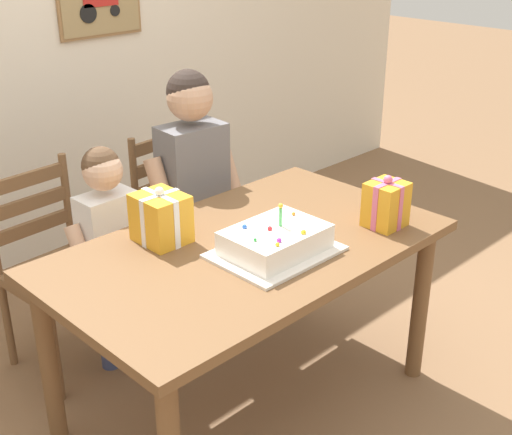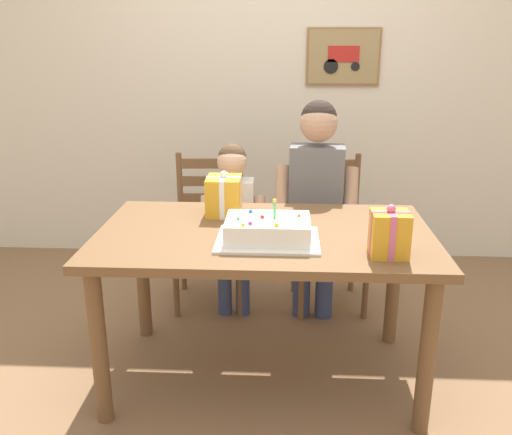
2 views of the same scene
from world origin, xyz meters
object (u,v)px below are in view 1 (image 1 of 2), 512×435
dining_table (247,267)px  chair_left (56,269)px  gift_box_red_large (161,218)px  chair_right (185,221)px  child_older (193,178)px  gift_box_beside_cake (386,204)px  child_younger (109,239)px  birthday_cake (275,242)px

dining_table → chair_left: chair_left is taller
gift_box_red_large → chair_right: gift_box_red_large is taller
chair_right → child_older: bearing=-116.2°
gift_box_beside_cake → child_older: (-0.24, 0.90, -0.07)m
gift_box_red_large → child_younger: 0.45m
dining_table → child_older: child_older is taller
gift_box_red_large → child_older: (0.48, 0.39, -0.07)m
chair_left → child_older: (0.64, -0.20, 0.31)m
gift_box_beside_cake → dining_table: bearing=152.6°
dining_table → gift_box_red_large: size_ratio=6.82×
chair_left → gift_box_red_large: bearing=-74.6°
gift_box_red_large → dining_table: bearing=-50.1°
chair_right → child_older: size_ratio=0.72×
birthday_cake → gift_box_beside_cake: (0.49, -0.14, 0.04)m
gift_box_beside_cake → chair_left: 1.46m
child_younger → birthday_cake: bearing=-73.6°
birthday_cake → gift_box_red_large: gift_box_red_large is taller
birthday_cake → chair_left: bearing=112.0°
child_older → child_younger: size_ratio=1.23×
chair_left → child_older: bearing=-17.2°
gift_box_beside_cake → chair_right: gift_box_beside_cake is taller
dining_table → gift_box_beside_cake: size_ratio=6.99×
dining_table → child_older: (0.27, 0.64, 0.12)m
child_older → child_younger: child_older is taller
birthday_cake → child_older: (0.25, 0.77, -0.03)m
dining_table → child_younger: bearing=107.9°
birthday_cake → gift_box_beside_cake: bearing=-15.5°
child_older → gift_box_beside_cake: bearing=-75.0°
chair_left → chair_right: (0.73, -0.00, 0.00)m
gift_box_beside_cake → chair_right: 1.17m
birthday_cake → child_older: 0.80m
gift_box_beside_cake → chair_right: size_ratio=0.24×
gift_box_beside_cake → chair_right: bearing=97.5°
gift_box_red_large → chair_right: (0.57, 0.58, -0.38)m
birthday_cake → chair_right: birthday_cake is taller
gift_box_red_large → child_younger: bearing=89.4°
birthday_cake → child_older: size_ratio=0.34×
gift_box_red_large → child_older: bearing=39.0°
chair_right → child_younger: 0.62m
gift_box_beside_cake → child_younger: bearing=128.4°
dining_table → chair_right: size_ratio=1.65×
dining_table → gift_box_beside_cake: gift_box_beside_cake is taller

